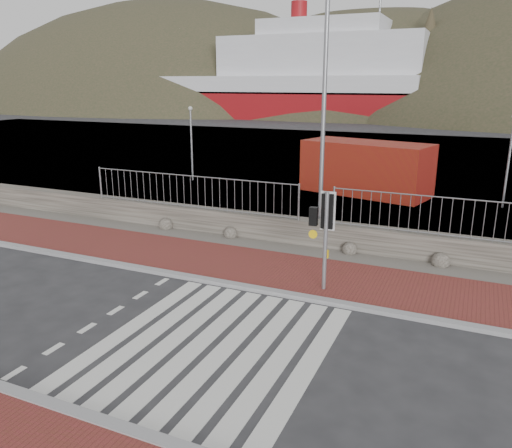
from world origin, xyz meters
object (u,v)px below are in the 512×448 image
at_px(streetlight, 328,101).
at_px(shipping_container, 366,168).
at_px(ferry, 282,82).
at_px(traffic_signal_far, 325,220).

distance_m(streetlight, shipping_container, 9.01).
height_order(ferry, shipping_container, ferry).
xyz_separation_m(traffic_signal_far, shipping_container, (-1.57, 12.69, -0.69)).
bearing_deg(traffic_signal_far, shipping_container, -84.54).
bearing_deg(streetlight, ferry, 111.67).
relative_size(ferry, traffic_signal_far, 18.32).
distance_m(ferry, shipping_container, 57.13).
bearing_deg(traffic_signal_far, streetlight, -75.41).
bearing_deg(streetlight, traffic_signal_far, -74.56).
bearing_deg(ferry, shipping_container, -64.68).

